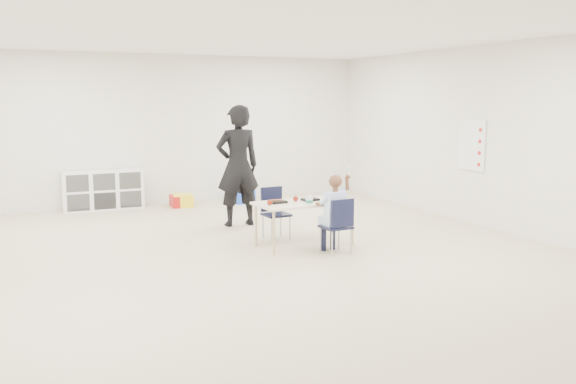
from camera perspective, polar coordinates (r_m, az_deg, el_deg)
name	(u,v)px	position (r m, az deg, el deg)	size (l,w,h in m)	color
room	(251,146)	(7.48, -3.53, 4.29)	(9.00, 9.02, 2.80)	beige
table	(305,223)	(8.26, 1.56, -2.95)	(1.36, 0.74, 0.61)	#F4E5C3
chair_near	(336,226)	(7.86, 4.49, -3.15)	(0.35, 0.33, 0.73)	black
chair_far	(276,213)	(8.65, -1.10, -2.02)	(0.35, 0.33, 0.73)	black
child	(336,210)	(7.82, 4.51, -1.65)	(0.48, 0.48, 1.15)	#BCD9FF
lunch_tray_near	(310,199)	(8.29, 2.09, -0.70)	(0.22, 0.16, 0.03)	black
lunch_tray_far	(278,202)	(8.08, -0.96, -0.93)	(0.22, 0.16, 0.03)	black
milk_carton	(309,199)	(8.07, 1.99, -0.70)	(0.07, 0.07, 0.10)	white
bread_roll	(328,199)	(8.25, 3.81, -0.62)	(0.09, 0.09, 0.07)	tan
apple_near	(296,199)	(8.22, 0.72, -0.62)	(0.07, 0.07, 0.07)	maroon
apple_far	(270,202)	(7.93, -1.72, -0.97)	(0.07, 0.07, 0.07)	maroon
cubby_shelf	(103,190)	(11.45, -16.92, 0.18)	(1.40, 0.40, 0.70)	white
rules_poster	(471,145)	(10.10, 16.79, 4.23)	(0.02, 0.60, 0.80)	white
adult	(238,166)	(9.51, -4.73, 2.45)	(0.69, 0.45, 1.88)	black
bin_red	(180,201)	(11.45, -10.06, -0.82)	(0.34, 0.43, 0.21)	red
bin_yellow	(183,200)	(11.46, -9.83, -0.78)	(0.35, 0.45, 0.22)	yellow
bin_blue	(240,196)	(11.77, -4.50, -0.36)	(0.39, 0.50, 0.24)	blue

